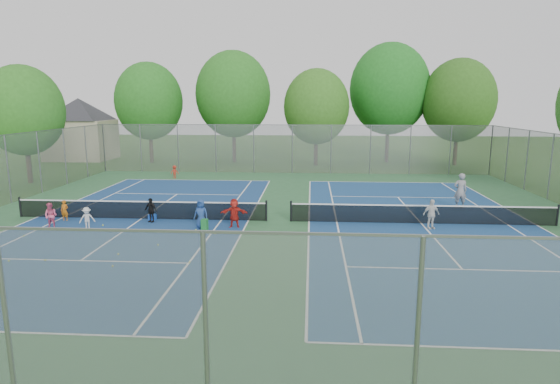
# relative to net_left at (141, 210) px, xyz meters

# --- Properties ---
(ground) EXTENTS (120.00, 120.00, 0.00)m
(ground) POSITION_rel_net_left_xyz_m (7.00, 0.00, -0.46)
(ground) COLOR #2C571B
(ground) RESTS_ON ground
(court_pad) EXTENTS (32.00, 32.00, 0.01)m
(court_pad) POSITION_rel_net_left_xyz_m (7.00, 0.00, -0.45)
(court_pad) COLOR #2D6038
(court_pad) RESTS_ON ground
(court_left) EXTENTS (10.97, 23.77, 0.01)m
(court_left) POSITION_rel_net_left_xyz_m (0.00, 0.00, -0.44)
(court_left) COLOR navy
(court_left) RESTS_ON court_pad
(court_right) EXTENTS (10.97, 23.77, 0.01)m
(court_right) POSITION_rel_net_left_xyz_m (14.00, 0.00, -0.44)
(court_right) COLOR navy
(court_right) RESTS_ON court_pad
(net_left) EXTENTS (12.87, 0.10, 0.91)m
(net_left) POSITION_rel_net_left_xyz_m (0.00, 0.00, 0.00)
(net_left) COLOR black
(net_left) RESTS_ON ground
(net_right) EXTENTS (12.87, 0.10, 0.91)m
(net_right) POSITION_rel_net_left_xyz_m (14.00, 0.00, 0.00)
(net_right) COLOR black
(net_right) RESTS_ON ground
(fence_north) EXTENTS (32.00, 0.10, 4.00)m
(fence_north) POSITION_rel_net_left_xyz_m (7.00, 16.00, 1.54)
(fence_north) COLOR gray
(fence_north) RESTS_ON ground
(fence_south) EXTENTS (32.00, 0.10, 4.00)m
(fence_south) POSITION_rel_net_left_xyz_m (7.00, -16.00, 1.54)
(fence_south) COLOR gray
(fence_south) RESTS_ON ground
(house) EXTENTS (11.03, 11.03, 7.30)m
(house) POSITION_rel_net_left_xyz_m (-15.00, 24.00, 3.76)
(house) COLOR #B7A88C
(house) RESTS_ON ground
(tree_nw) EXTENTS (6.40, 6.40, 9.58)m
(tree_nw) POSITION_rel_net_left_xyz_m (-7.00, 22.00, 5.44)
(tree_nw) COLOR #443326
(tree_nw) RESTS_ON ground
(tree_nl) EXTENTS (7.20, 7.20, 10.69)m
(tree_nl) POSITION_rel_net_left_xyz_m (1.00, 23.00, 6.09)
(tree_nl) COLOR #443326
(tree_nl) RESTS_ON ground
(tree_nc) EXTENTS (6.00, 6.00, 8.85)m
(tree_nc) POSITION_rel_net_left_xyz_m (9.00, 21.00, 4.94)
(tree_nc) COLOR #443326
(tree_nc) RESTS_ON ground
(tree_nr) EXTENTS (7.60, 7.60, 11.42)m
(tree_nr) POSITION_rel_net_left_xyz_m (16.00, 24.00, 6.59)
(tree_nr) COLOR #443326
(tree_nr) RESTS_ON ground
(tree_ne) EXTENTS (6.60, 6.60, 9.77)m
(tree_ne) POSITION_rel_net_left_xyz_m (22.00, 22.00, 5.51)
(tree_ne) COLOR #443326
(tree_ne) RESTS_ON ground
(tree_side_w) EXTENTS (5.60, 5.60, 8.47)m
(tree_side_w) POSITION_rel_net_left_xyz_m (-12.00, 10.00, 4.79)
(tree_side_w) COLOR #443326
(tree_side_w) RESTS_ON ground
(ball_crate) EXTENTS (0.36, 0.36, 0.29)m
(ball_crate) POSITION_rel_net_left_xyz_m (0.61, -0.10, -0.31)
(ball_crate) COLOR blue
(ball_crate) RESTS_ON ground
(ball_hopper) EXTENTS (0.31, 0.31, 0.54)m
(ball_hopper) POSITION_rel_net_left_xyz_m (3.70, -1.91, -0.18)
(ball_hopper) COLOR #248735
(ball_hopper) RESTS_ON ground
(student_a) EXTENTS (0.40, 0.27, 1.05)m
(student_a) POSITION_rel_net_left_xyz_m (-3.69, -0.60, 0.07)
(student_a) COLOR #C06212
(student_a) RESTS_ON ground
(student_b) EXTENTS (0.62, 0.49, 1.23)m
(student_b) POSITION_rel_net_left_xyz_m (-3.57, -2.05, 0.16)
(student_b) COLOR #E3587E
(student_b) RESTS_ON ground
(student_c) EXTENTS (0.79, 0.65, 1.07)m
(student_c) POSITION_rel_net_left_xyz_m (-1.78, -2.14, 0.08)
(student_c) COLOR beige
(student_c) RESTS_ON ground
(student_d) EXTENTS (0.78, 0.56, 1.23)m
(student_d) POSITION_rel_net_left_xyz_m (0.72, -0.60, 0.16)
(student_d) COLOR black
(student_d) RESTS_ON ground
(student_e) EXTENTS (0.74, 0.54, 1.39)m
(student_e) POSITION_rel_net_left_xyz_m (3.45, -1.55, 0.24)
(student_e) COLOR navy
(student_e) RESTS_ON ground
(student_f) EXTENTS (1.30, 0.44, 1.39)m
(student_f) POSITION_rel_net_left_xyz_m (4.99, -1.28, 0.24)
(student_f) COLOR red
(student_f) RESTS_ON ground
(child_far_baseline) EXTENTS (0.66, 0.39, 1.01)m
(child_far_baseline) POSITION_rel_net_left_xyz_m (-1.98, 12.67, 0.05)
(child_far_baseline) COLOR #B42919
(child_far_baseline) RESTS_ON ground
(instructor) EXTENTS (0.73, 0.48, 1.98)m
(instructor) POSITION_rel_net_left_xyz_m (16.91, 3.65, 0.53)
(instructor) COLOR gray
(instructor) RESTS_ON ground
(teen_court_b) EXTENTS (0.89, 0.58, 1.41)m
(teen_court_b) POSITION_rel_net_left_xyz_m (14.21, -0.91, 0.25)
(teen_court_b) COLOR silver
(teen_court_b) RESTS_ON ground
(tennis_ball_0) EXTENTS (0.07, 0.07, 0.07)m
(tennis_ball_0) POSITION_rel_net_left_xyz_m (1.49, -6.99, -0.42)
(tennis_ball_0) COLOR gold
(tennis_ball_0) RESTS_ON ground
(tennis_ball_1) EXTENTS (0.07, 0.07, 0.07)m
(tennis_ball_1) POSITION_rel_net_left_xyz_m (2.30, -4.38, -0.42)
(tennis_ball_1) COLOR #C5EF37
(tennis_ball_1) RESTS_ON ground
(tennis_ball_2) EXTENTS (0.07, 0.07, 0.07)m
(tennis_ball_2) POSITION_rel_net_left_xyz_m (-1.30, -6.52, -0.42)
(tennis_ball_2) COLOR #AFC12C
(tennis_ball_2) RESTS_ON ground
(tennis_ball_3) EXTENTS (0.07, 0.07, 0.07)m
(tennis_ball_3) POSITION_rel_net_left_xyz_m (3.30, -2.02, -0.42)
(tennis_ball_3) COLOR #CAEE37
(tennis_ball_3) RESTS_ON ground
(tennis_ball_4) EXTENTS (0.07, 0.07, 0.07)m
(tennis_ball_4) POSITION_rel_net_left_xyz_m (4.14, -6.38, -0.42)
(tennis_ball_4) COLOR #C1D932
(tennis_ball_4) RESTS_ON ground
(tennis_ball_5) EXTENTS (0.07, 0.07, 0.07)m
(tennis_ball_5) POSITION_rel_net_left_xyz_m (4.32, -2.58, -0.42)
(tennis_ball_5) COLOR yellow
(tennis_ball_5) RESTS_ON ground
(tennis_ball_6) EXTENTS (0.07, 0.07, 0.07)m
(tennis_ball_6) POSITION_rel_net_left_xyz_m (-1.35, -1.50, -0.42)
(tennis_ball_6) COLOR #C2D932
(tennis_ball_6) RESTS_ON ground
(tennis_ball_7) EXTENTS (0.07, 0.07, 0.07)m
(tennis_ball_7) POSITION_rel_net_left_xyz_m (-4.05, -3.49, -0.42)
(tennis_ball_7) COLOR #B1CF30
(tennis_ball_7) RESTS_ON ground
(tennis_ball_8) EXTENTS (0.07, 0.07, 0.07)m
(tennis_ball_8) POSITION_rel_net_left_xyz_m (-2.62, -6.68, -0.42)
(tennis_ball_8) COLOR #C3EB36
(tennis_ball_8) RESTS_ON ground
(tennis_ball_10) EXTENTS (0.07, 0.07, 0.07)m
(tennis_ball_10) POSITION_rel_net_left_xyz_m (1.15, -5.67, -0.42)
(tennis_ball_10) COLOR #DDEB36
(tennis_ball_10) RESTS_ON ground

